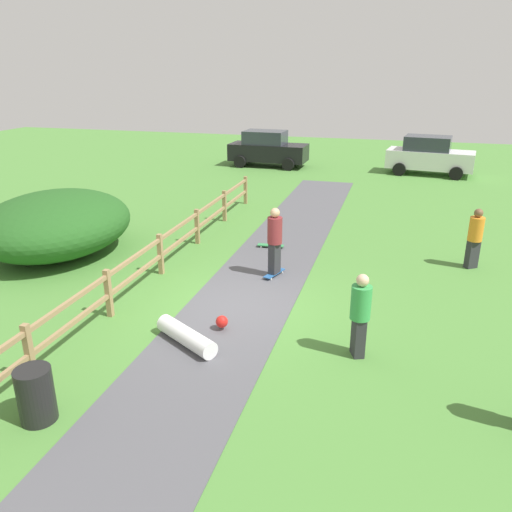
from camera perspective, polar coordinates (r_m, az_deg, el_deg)
ground_plane at (r=11.89m, az=-1.79°, el=-5.52°), size 60.00×60.00×0.00m
asphalt_path at (r=11.88m, az=-1.79°, el=-5.48°), size 2.40×28.00×0.02m
wooden_fence at (r=12.59m, az=-13.18°, el=-1.24°), size 0.12×18.12×1.10m
bush_large at (r=15.97m, az=-21.42°, el=3.38°), size 4.02×4.82×1.81m
trash_bin at (r=8.82m, az=-23.35°, el=-14.04°), size 0.56×0.56×0.90m
skater_riding at (r=13.11m, az=2.10°, el=1.95°), size 0.48×0.82×1.84m
skater_fallen at (r=10.32m, az=-7.46°, el=-8.73°), size 1.53×1.46×0.36m
skateboard_loose at (r=15.53m, az=1.64°, el=1.19°), size 0.81×0.26×0.08m
bystander_green at (r=9.73m, az=11.55°, el=-6.13°), size 0.50×0.50×1.67m
bystander_orange at (r=14.96m, az=23.24°, el=2.08°), size 0.53×0.53×1.67m
parked_car_black at (r=28.59m, az=1.29°, el=11.88°), size 4.25×2.10×1.92m
parked_car_white at (r=27.73m, az=18.77°, el=10.56°), size 4.39×2.42×1.92m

